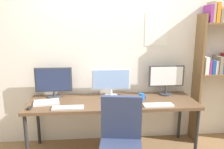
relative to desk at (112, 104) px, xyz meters
name	(u,v)px	position (x,y,z in m)	size (l,w,h in m)	color
wall_back	(110,55)	(0.00, 0.42, 0.61)	(4.63, 0.11, 2.60)	silver
desk	(112,104)	(0.00, 0.00, 0.00)	(2.23, 0.68, 0.74)	brown
bookshelf	(223,55)	(1.61, 0.23, 0.62)	(0.83, 0.28, 2.06)	brown
monitor_left	(54,82)	(-0.79, 0.21, 0.28)	(0.50, 0.18, 0.42)	#38383D
monitor_center	(111,81)	(0.00, 0.21, 0.27)	(0.55, 0.18, 0.39)	silver
monitor_right	(166,78)	(0.79, 0.21, 0.30)	(0.51, 0.18, 0.43)	#38383D
keyboard_left	(68,108)	(-0.56, -0.23, 0.06)	(0.38, 0.13, 0.02)	silver
keyboard_right	(158,105)	(0.56, -0.23, 0.06)	(0.37, 0.13, 0.02)	silver
computer_mouse	(29,108)	(-1.02, -0.22, 0.07)	(0.06, 0.10, 0.03)	black
laptop_closed	(47,102)	(-0.86, -0.02, 0.06)	(0.32, 0.22, 0.02)	silver
coffee_mug	(141,97)	(0.40, 0.00, 0.10)	(0.11, 0.08, 0.09)	blue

